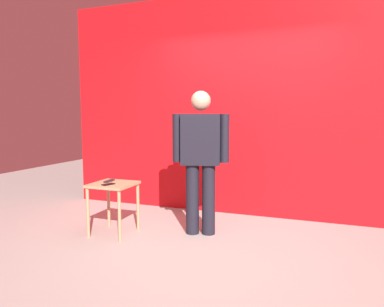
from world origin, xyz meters
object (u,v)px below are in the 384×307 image
(side_table, at_px, (113,192))
(standing_person, at_px, (201,155))
(tv_remote, at_px, (109,181))
(cell_phone, at_px, (108,184))

(side_table, bearing_deg, standing_person, 19.97)
(standing_person, bearing_deg, tv_remote, -164.28)
(side_table, bearing_deg, tv_remote, 148.59)
(tv_remote, bearing_deg, standing_person, 14.93)
(standing_person, bearing_deg, cell_phone, -154.72)
(tv_remote, bearing_deg, side_table, -32.20)
(standing_person, xyz_separation_m, tv_remote, (-1.03, -0.29, -0.31))
(side_table, distance_m, cell_phone, 0.15)
(standing_person, xyz_separation_m, cell_phone, (-0.94, -0.44, -0.32))
(cell_phone, bearing_deg, side_table, 111.59)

